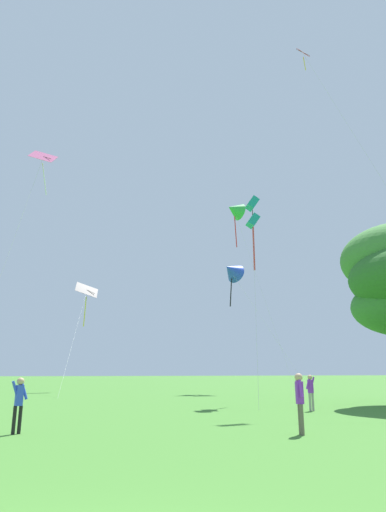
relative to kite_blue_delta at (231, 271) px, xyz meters
The scene contains 9 objects.
kite_blue_delta is the anchor object (origin of this frame).
kite_green_small 8.55m from the kite_blue_delta, 61.64° to the left, with size 2.67×9.29×19.35m.
kite_black_large 14.75m from the kite_blue_delta, 148.64° to the left, with size 3.33×12.32×10.51m.
kite_teal_box 12.53m from the kite_blue_delta, 105.25° to the right, with size 2.87×5.49×12.94m.
kite_pink_low 19.79m from the kite_blue_delta, 148.72° to the right, with size 3.06×7.17×15.54m.
kite_red_high 17.99m from the kite_blue_delta, 84.62° to the right, with size 1.49×12.15×25.52m.
person_near_tree 28.12m from the kite_blue_delta, 107.86° to the right, with size 0.24×0.55×1.70m.
person_in_blue_jacket 29.30m from the kite_blue_delta, 125.20° to the right, with size 0.50×0.25×1.58m.
person_foreground_watcher 20.96m from the kite_blue_delta, 100.96° to the right, with size 0.52×0.22×1.61m.
Camera 1 is at (-0.11, -3.71, 1.74)m, focal length 31.12 mm.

